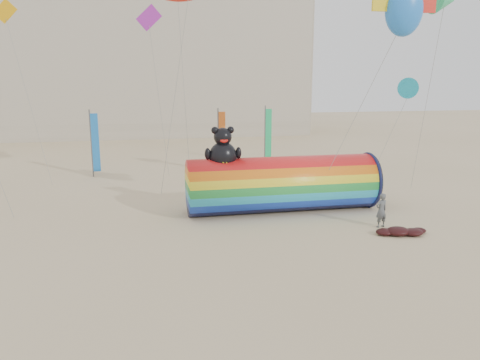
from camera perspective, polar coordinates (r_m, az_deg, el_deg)
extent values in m
plane|color=#CCB58C|center=(23.07, -0.46, -6.67)|extent=(160.00, 160.00, 0.00)
cube|color=#B7AD99|center=(67.89, -18.89, 13.73)|extent=(60.00, 15.00, 20.00)
cube|color=#28303D|center=(60.41, -19.78, 14.41)|extent=(59.50, 0.12, 17.00)
cylinder|color=red|center=(26.87, 5.16, -0.48)|extent=(10.84, 3.16, 3.16)
torus|color=#0F1438|center=(28.85, 15.31, 0.01)|extent=(0.22, 3.32, 3.32)
cylinder|color=black|center=(28.90, 15.54, 0.02)|extent=(0.05, 3.13, 3.13)
ellipsoid|color=black|center=(25.76, -2.10, 2.90)|extent=(1.55, 1.38, 1.63)
ellipsoid|color=yellow|center=(25.29, -1.91, 2.52)|extent=(0.80, 0.35, 0.70)
sphere|color=black|center=(25.61, -2.12, 5.29)|extent=(0.99, 0.99, 0.99)
sphere|color=black|center=(25.50, -3.09, 6.07)|extent=(0.40, 0.40, 0.40)
sphere|color=black|center=(25.64, -1.16, 6.12)|extent=(0.40, 0.40, 0.40)
ellipsoid|color=red|center=(25.22, -1.96, 4.88)|extent=(0.44, 0.16, 0.28)
ellipsoid|color=black|center=(25.51, -3.97, 3.20)|extent=(0.33, 0.33, 0.65)
ellipsoid|color=black|center=(25.80, -0.19, 3.33)|extent=(0.33, 0.33, 0.65)
imported|color=#505457|center=(24.99, 16.84, -3.56)|extent=(0.73, 0.56, 1.79)
ellipsoid|color=#3E0B0B|center=(24.19, 18.70, -5.93)|extent=(1.17, 0.99, 0.41)
ellipsoid|color=#3E0B0B|center=(24.39, 20.35, -5.98)|extent=(0.99, 0.84, 0.34)
ellipsoid|color=#3E0B0B|center=(24.03, 17.27, -6.06)|extent=(0.91, 0.77, 0.32)
ellipsoid|color=#3E0B0B|center=(24.68, 18.82, -5.74)|extent=(0.78, 0.66, 0.27)
ellipsoid|color=#3E0B0B|center=(24.91, 20.96, -5.76)|extent=(0.73, 0.62, 0.25)
cylinder|color=#59595E|center=(37.86, -17.67, 4.26)|extent=(0.10, 0.10, 5.20)
cube|color=blue|center=(37.82, -17.21, 4.36)|extent=(0.56, 0.06, 4.50)
cylinder|color=#59595E|center=(37.97, -2.67, 4.85)|extent=(0.10, 0.10, 5.20)
cube|color=orange|center=(38.01, -2.21, 4.93)|extent=(0.56, 0.06, 4.50)
cylinder|color=#59595E|center=(41.64, 3.06, 5.49)|extent=(0.10, 0.10, 5.20)
cube|color=#1BB365|center=(41.71, 3.48, 5.57)|extent=(0.56, 0.06, 4.50)
ellipsoid|color=blue|center=(23.08, 19.36, 18.98)|extent=(1.72, 1.33, 2.29)
cube|color=purple|center=(33.20, -11.04, 18.85)|extent=(1.03, 0.06, 1.45)
cone|color=#18A3C1|center=(36.81, 20.00, 10.50)|extent=(1.49, 1.49, 1.34)
cube|color=#EAA30C|center=(33.48, -26.73, 17.91)|extent=(0.87, 0.06, 1.22)
cone|color=#25AE62|center=(30.05, 23.66, 19.46)|extent=(1.58, 1.58, 1.42)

